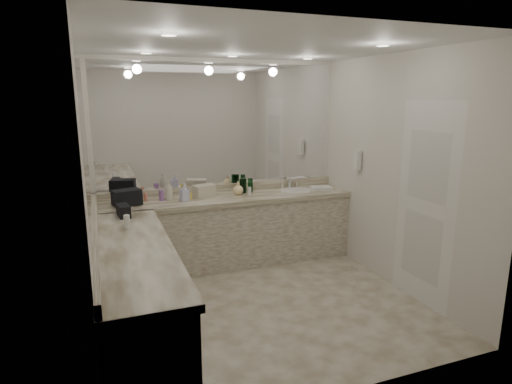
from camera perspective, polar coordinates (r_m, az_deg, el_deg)
name	(u,v)px	position (r m, az deg, el deg)	size (l,w,h in m)	color
floor	(262,304)	(4.66, 0.87, -14.65)	(3.20, 3.20, 0.00)	beige
ceiling	(263,45)	(4.17, 0.99, 19.02)	(3.20, 3.20, 0.00)	white
wall_back	(221,162)	(5.63, -4.70, 4.04)	(3.20, 0.02, 2.60)	silver
wall_left	(90,196)	(3.94, -21.26, -0.48)	(0.02, 3.00, 2.60)	silver
wall_right	(396,173)	(5.03, 18.16, 2.43)	(0.02, 3.00, 2.60)	silver
vanity_back_base	(229,233)	(5.55, -3.68, -5.41)	(3.20, 0.60, 0.84)	beige
vanity_back_top	(228,199)	(5.42, -3.71, -0.91)	(3.20, 0.64, 0.06)	beige
vanity_left_base	(136,299)	(3.95, -15.76, -13.61)	(0.60, 2.40, 0.84)	beige
vanity_left_top	(134,250)	(3.78, -16.02, -7.45)	(0.64, 2.42, 0.06)	beige
backsplash_back	(222,188)	(5.67, -4.58, 0.52)	(3.20, 0.04, 0.10)	beige
backsplash_left	(96,234)	(4.03, -20.58, -5.31)	(0.04, 3.00, 0.10)	beige
mirror_back	(221,125)	(5.57, -4.75, 8.87)	(3.12, 0.01, 1.55)	white
mirror_left	(87,141)	(3.87, -21.64, 6.40)	(0.01, 2.92, 1.55)	white
sink	(296,191)	(5.76, 5.33, 0.13)	(0.44, 0.44, 0.03)	white
faucet	(289,183)	(5.93, 4.46, 1.25)	(0.24, 0.16, 0.14)	silver
wall_phone	(357,160)	(5.55, 13.34, 4.15)	(0.06, 0.10, 0.24)	white
door	(425,205)	(4.70, 21.61, -1.64)	(0.02, 0.82, 2.10)	white
black_toiletry_bag	(127,198)	(5.15, -16.85, -0.81)	(0.31, 0.20, 0.18)	black
black_bag_spill	(123,210)	(4.70, -17.25, -2.37)	(0.11, 0.24, 0.13)	black
cream_cosmetic_case	(204,191)	(5.41, -6.95, 0.15)	(0.26, 0.16, 0.15)	beige
hand_towel	(321,188)	(5.86, 8.64, 0.53)	(0.27, 0.18, 0.04)	white
lotion_left	(127,222)	(4.25, -16.85, -3.88)	(0.06, 0.06, 0.14)	white
soap_bottle_a	(169,191)	(5.29, -11.55, 0.18)	(0.09, 0.09, 0.24)	beige
soap_bottle_b	(184,192)	(5.23, -9.53, -0.03)	(0.10, 0.10, 0.21)	silver
soap_bottle_c	(238,188)	(5.50, -2.40, 0.53)	(0.13, 0.13, 0.17)	#FFE09B
green_bottle_0	(244,185)	(5.60, -1.66, 0.88)	(0.07, 0.07, 0.19)	#145221
green_bottle_1	(242,186)	(5.57, -1.89, 0.81)	(0.06, 0.06, 0.19)	#145221
green_bottle_2	(250,185)	(5.63, -0.76, 0.90)	(0.07, 0.07, 0.18)	#145221
green_bottle_3	(243,186)	(5.59, -1.78, 0.86)	(0.06, 0.06, 0.19)	#145221
amenity_bottle_0	(161,195)	(5.30, -12.49, -0.43)	(0.06, 0.06, 0.13)	#9966B2
amenity_bottle_1	(190,196)	(5.30, -8.73, -0.53)	(0.04, 0.04, 0.08)	#F2D84C
amenity_bottle_2	(145,197)	(5.33, -14.53, -0.65)	(0.04, 0.04, 0.10)	#E57F66
amenity_bottle_3	(249,191)	(5.46, -0.87, 0.11)	(0.04, 0.04, 0.11)	white
amenity_bottle_4	(170,196)	(5.37, -11.45, -0.54)	(0.06, 0.06, 0.07)	#9966B2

